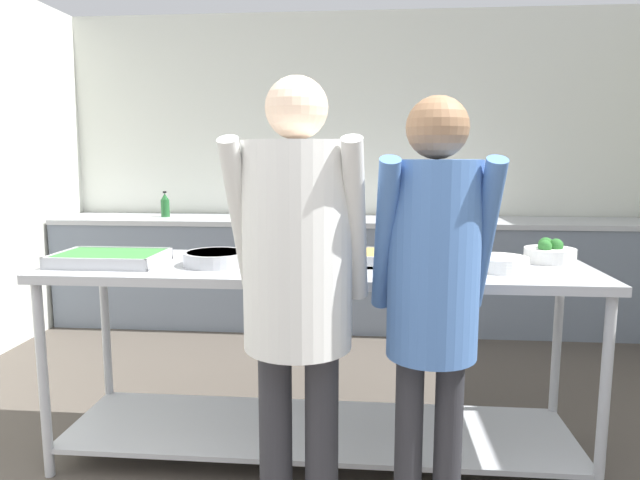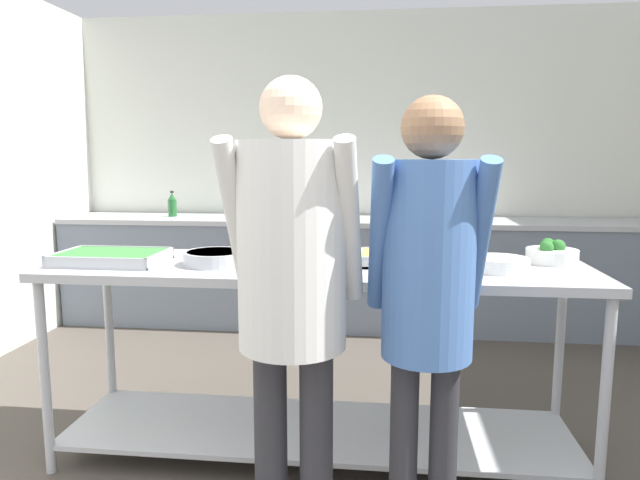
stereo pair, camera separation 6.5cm
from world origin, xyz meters
name	(u,v)px [view 1 (the left image)]	position (x,y,z in m)	size (l,w,h in m)	color
wall_rear	(349,168)	(0.00, 4.17, 1.32)	(5.06, 0.06, 2.65)	silver
back_counter	(347,272)	(0.00, 3.80, 0.46)	(4.90, 0.65, 0.91)	slate
serving_counter	(318,328)	(-0.04, 1.65, 0.63)	(2.48, 0.70, 0.93)	#ADAFB5
serving_tray_vegetables	(110,259)	(-1.01, 1.57, 0.96)	(0.48, 0.33, 0.05)	#ADAFB5
sauce_pan	(216,258)	(-0.51, 1.60, 0.97)	(0.44, 0.30, 0.06)	#ADAFB5
serving_tray_greens	(314,255)	(-0.07, 1.77, 0.96)	(0.37, 0.29, 0.05)	#ADAFB5
serving_tray_roast	(409,259)	(0.37, 1.70, 0.96)	(0.45, 0.29, 0.05)	#ADAFB5
plate_stack	(500,263)	(0.76, 1.59, 0.96)	(0.25, 0.25, 0.06)	white
broccoli_bowl	(550,253)	(1.04, 1.82, 0.97)	(0.24, 0.24, 0.11)	silver
guest_serving_left	(298,270)	(-0.05, 0.98, 1.04)	(0.49, 0.37, 1.69)	#2D2D33
guest_serving_right	(433,277)	(0.41, 1.02, 1.02)	(0.43, 0.34, 1.63)	#2D2D33
water_bottle	(165,205)	(-1.56, 3.81, 1.01)	(0.07, 0.07, 0.22)	#23602D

